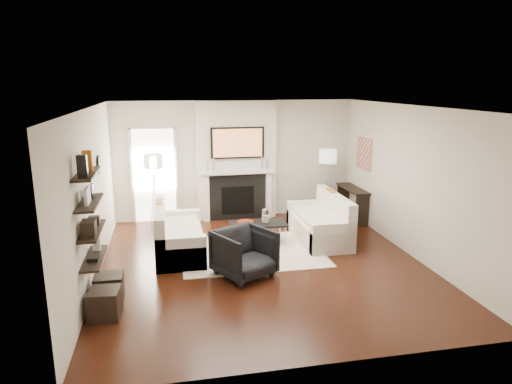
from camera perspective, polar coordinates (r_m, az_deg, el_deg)
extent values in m
plane|color=#34150B|center=(8.07, 0.84, -8.95)|extent=(6.00, 6.00, 0.00)
plane|color=white|center=(7.47, 0.91, 10.57)|extent=(6.00, 6.00, 0.00)
plane|color=silver|center=(10.55, -2.55, 4.05)|extent=(5.50, 0.00, 5.50)
plane|color=silver|center=(4.89, 8.34, -7.41)|extent=(5.50, 0.00, 5.50)
plane|color=silver|center=(7.59, -19.88, -0.52)|extent=(0.00, 6.00, 6.00)
plane|color=silver|center=(8.65, 18.99, 1.21)|extent=(0.00, 6.00, 6.00)
cube|color=silver|center=(10.43, -2.45, 3.94)|extent=(1.80, 0.25, 2.70)
cube|color=black|center=(10.47, -2.29, -0.67)|extent=(1.30, 0.02, 1.04)
cube|color=black|center=(10.49, -2.28, -1.04)|extent=(0.75, 0.02, 0.65)
cube|color=white|center=(10.35, -6.20, -0.73)|extent=(0.12, 0.08, 1.10)
cube|color=white|center=(10.57, 1.59, -0.36)|extent=(0.12, 0.08, 1.10)
cube|color=white|center=(10.29, -2.28, 2.51)|extent=(1.70, 0.18, 0.07)
cube|color=black|center=(10.21, -2.33, 6.17)|extent=(1.20, 0.06, 0.70)
cube|color=#BF723F|center=(10.18, -2.30, 6.15)|extent=(1.10, 0.00, 0.62)
cylinder|color=silver|center=(10.20, -5.35, 3.41)|extent=(0.04, 0.04, 0.30)
cylinder|color=silver|center=(10.19, -6.08, 3.22)|extent=(0.04, 0.04, 0.24)
cylinder|color=silver|center=(10.37, 0.72, 3.63)|extent=(0.04, 0.04, 0.30)
cylinder|color=silver|center=(10.40, 1.42, 3.49)|extent=(0.04, 0.04, 0.24)
cube|color=white|center=(10.47, -12.58, 1.99)|extent=(0.90, 0.02, 2.10)
cube|color=white|center=(10.48, -15.20, 1.85)|extent=(0.06, 0.06, 2.16)
cube|color=white|center=(10.45, -9.95, 2.09)|extent=(0.06, 0.06, 2.16)
cube|color=white|center=(10.30, -12.89, 7.87)|extent=(1.02, 0.06, 0.06)
cube|color=beige|center=(8.59, -0.57, -7.49)|extent=(2.60, 2.00, 0.01)
cube|color=white|center=(8.57, -9.53, -6.27)|extent=(0.85, 1.80, 0.42)
cube|color=white|center=(8.47, -11.89, -4.36)|extent=(0.18, 1.80, 0.80)
cube|color=white|center=(7.78, -9.35, -7.64)|extent=(0.85, 0.18, 0.60)
cube|color=white|center=(9.31, -9.73, -4.08)|extent=(0.85, 0.18, 0.60)
cube|color=white|center=(8.49, -9.26, -4.60)|extent=(0.63, 1.44, 0.10)
cube|color=#AA5B15|center=(8.70, -11.94, -2.48)|extent=(0.10, 0.42, 0.42)
cube|color=black|center=(8.13, -11.96, -3.70)|extent=(0.10, 0.40, 0.40)
cube|color=white|center=(9.27, 7.81, -4.67)|extent=(0.85, 1.80, 0.42)
cube|color=white|center=(9.29, 9.83, -2.67)|extent=(0.18, 1.80, 0.80)
cube|color=white|center=(8.53, 9.60, -5.74)|extent=(0.85, 0.18, 0.60)
cube|color=white|center=(9.98, 6.32, -2.77)|extent=(0.85, 0.18, 0.60)
cube|color=white|center=(9.18, 7.57, -3.15)|extent=(0.63, 1.44, 0.10)
cube|color=#AA5B15|center=(9.51, 9.24, -1.00)|extent=(0.10, 0.42, 0.42)
cube|color=black|center=(8.97, 10.56, -2.00)|extent=(0.10, 0.40, 0.40)
cube|color=black|center=(8.92, 0.25, -4.01)|extent=(1.10, 0.55, 0.04)
cylinder|color=silver|center=(8.69, -2.71, -5.94)|extent=(0.02, 0.02, 0.38)
cylinder|color=silver|center=(8.89, 3.70, -5.52)|extent=(0.02, 0.02, 0.38)
cylinder|color=silver|center=(9.11, -3.13, -5.04)|extent=(0.02, 0.02, 0.38)
cylinder|color=silver|center=(9.29, 3.01, -4.65)|extent=(0.02, 0.02, 0.38)
cylinder|color=white|center=(8.90, 1.20, -2.97)|extent=(0.14, 0.14, 0.25)
cylinder|color=white|center=(8.92, 1.19, -3.37)|extent=(0.10, 0.10, 0.15)
cylinder|color=#A4311B|center=(8.86, -1.34, -3.82)|extent=(0.31, 0.31, 0.05)
imported|color=black|center=(7.45, -1.46, -7.38)|extent=(1.10, 1.08, 0.85)
cylinder|color=silver|center=(10.18, -12.49, -0.94)|extent=(0.02, 0.02, 1.20)
cylinder|color=white|center=(10.00, -12.73, 3.78)|extent=(0.40, 0.40, 0.30)
cylinder|color=silver|center=(10.17, -11.87, -0.91)|extent=(0.25, 0.02, 1.23)
cylinder|color=silver|center=(10.27, -12.78, -0.82)|extent=(0.14, 0.22, 1.23)
cylinder|color=silver|center=(10.09, -12.81, -1.09)|extent=(0.14, 0.22, 1.23)
cylinder|color=silver|center=(10.71, 8.83, -0.06)|extent=(0.02, 0.02, 1.20)
cylinder|color=white|center=(10.55, 8.99, 4.44)|extent=(0.40, 0.40, 0.30)
cylinder|color=silver|center=(10.75, 9.38, -0.03)|extent=(0.25, 0.02, 1.23)
cylinder|color=silver|center=(10.78, 8.38, 0.05)|extent=(0.14, 0.22, 1.23)
cylinder|color=silver|center=(10.61, 8.72, -0.19)|extent=(0.14, 0.22, 1.23)
cube|color=black|center=(10.62, 12.01, 0.40)|extent=(0.35, 1.20, 0.04)
cube|color=black|center=(10.22, 13.11, -2.33)|extent=(0.30, 0.04, 0.71)
cube|color=black|center=(11.20, 10.82, -0.84)|extent=(0.30, 0.04, 0.71)
cube|color=#B9715C|center=(10.40, 13.36, 4.67)|extent=(0.03, 0.70, 0.70)
cube|color=black|center=(6.81, -19.55, -7.80)|extent=(0.25, 1.00, 0.03)
cube|color=black|center=(6.68, -19.81, -4.59)|extent=(0.25, 1.00, 0.04)
cube|color=black|center=(6.57, -20.09, -1.27)|extent=(0.25, 1.00, 0.04)
cube|color=black|center=(6.49, -20.37, 2.14)|extent=(0.25, 1.00, 0.04)
cube|color=black|center=(6.18, -20.89, 3.06)|extent=(0.12, 0.10, 0.28)
cube|color=#AA5B15|center=(6.58, -20.32, 3.70)|extent=(0.12, 0.10, 0.28)
cube|color=white|center=(6.44, -20.32, -0.42)|extent=(0.04, 0.30, 0.22)
cube|color=black|center=(6.80, -19.84, 0.16)|extent=(0.04, 0.22, 0.18)
cube|color=black|center=(6.42, -20.19, -4.24)|extent=(0.18, 0.25, 0.20)
cube|color=black|center=(6.89, -19.58, -3.35)|extent=(0.15, 0.12, 0.12)
cube|color=black|center=(6.70, -19.69, -7.77)|extent=(0.14, 0.20, 0.05)
cube|color=white|center=(7.05, -19.29, -6.12)|extent=(0.10, 0.10, 0.18)
cylinder|color=black|center=(8.39, -19.07, 3.27)|extent=(0.04, 0.34, 0.34)
cylinder|color=white|center=(8.38, -18.90, 3.28)|extent=(0.01, 0.29, 0.29)
cube|color=black|center=(7.05, -17.90, -11.33)|extent=(0.41, 0.41, 0.40)
cube|color=black|center=(6.61, -18.38, -13.11)|extent=(0.43, 0.43, 0.40)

